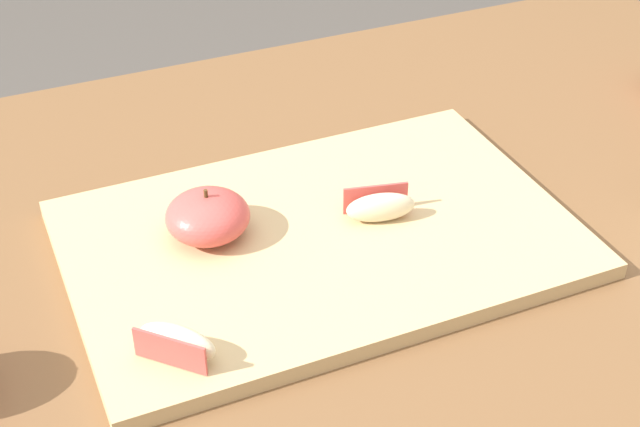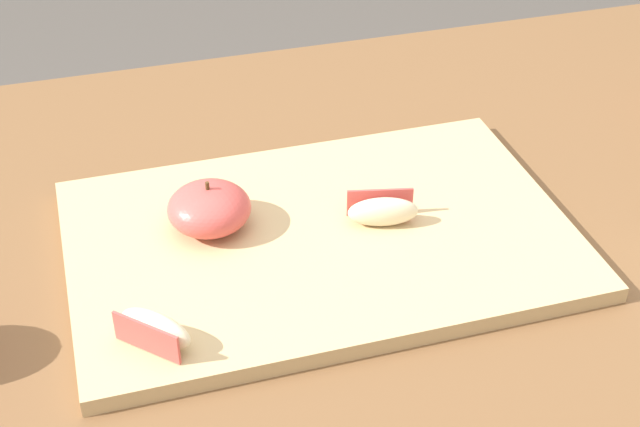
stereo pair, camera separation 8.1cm
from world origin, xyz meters
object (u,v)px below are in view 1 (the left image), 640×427
apple_wedge_back (177,342)px  apple_wedge_left (380,207)px  apple_half_skin_up (208,216)px  cutting_board (320,239)px

apple_wedge_back → apple_wedge_left: 0.24m
apple_half_skin_up → apple_wedge_back: apple_half_skin_up is taller
cutting_board → apple_wedge_back: apple_wedge_back is taller
cutting_board → apple_wedge_left: bearing=-4.3°
apple_half_skin_up → apple_wedge_back: (-0.07, -0.14, -0.01)m
apple_wedge_back → apple_half_skin_up: bearing=63.3°
cutting_board → apple_wedge_left: apple_wedge_left is taller
apple_wedge_left → cutting_board: bearing=175.7°
apple_wedge_back → apple_wedge_left: size_ratio=0.91×
apple_half_skin_up → apple_wedge_left: (0.15, -0.04, -0.01)m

